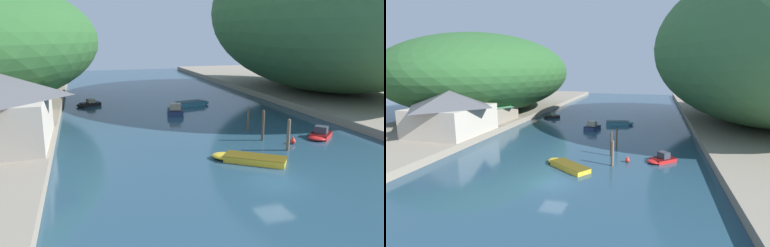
# 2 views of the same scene
# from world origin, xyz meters

# --- Properties ---
(water_surface) EXTENTS (130.00, 130.00, 0.00)m
(water_surface) POSITION_xyz_m (0.00, 30.00, 0.00)
(water_surface) COLOR #234256
(water_surface) RESTS_ON ground
(left_bank) EXTENTS (22.00, 120.00, 0.97)m
(left_bank) POSITION_xyz_m (-26.99, 30.00, 0.49)
(left_bank) COLOR gray
(left_bank) RESTS_ON ground
(right_bank) EXTENTS (22.00, 120.00, 0.97)m
(right_bank) POSITION_xyz_m (26.99, 30.00, 0.49)
(right_bank) COLOR gray
(right_bank) RESTS_ON ground
(hillside_left) EXTENTS (35.64, 49.90, 17.32)m
(hillside_left) POSITION_xyz_m (-28.09, 35.18, 9.63)
(hillside_left) COLOR #285628
(hillside_left) RESTS_ON left_bank
(hillside_right) EXTENTS (38.52, 53.93, 26.68)m
(hillside_right) POSITION_xyz_m (28.09, 33.04, 14.31)
(hillside_right) COLOR #3D6B3D
(hillside_right) RESTS_ON right_bank
(waterfront_building) EXTENTS (10.29, 12.16, 6.68)m
(waterfront_building) POSITION_xyz_m (-21.02, 13.07, 4.43)
(waterfront_building) COLOR #B2A899
(waterfront_building) RESTS_ON left_bank
(boathouse_shed) EXTENTS (5.43, 9.30, 4.10)m
(boathouse_shed) POSITION_xyz_m (-19.80, 24.53, 3.09)
(boathouse_shed) COLOR gray
(boathouse_shed) RESTS_ON left_bank
(boat_cabin_cruiser) EXTENTS (2.85, 4.06, 1.59)m
(boat_cabin_cruiser) POSITION_xyz_m (-1.12, 25.50, 0.49)
(boat_cabin_cruiser) COLOR navy
(boat_cabin_cruiser) RESTS_ON water_surface
(boat_yellow_tender) EXTENTS (6.23, 5.26, 0.56)m
(boat_yellow_tender) POSITION_xyz_m (-0.14, 4.86, 0.28)
(boat_yellow_tender) COLOR gold
(boat_yellow_tender) RESTS_ON water_surface
(boat_moored_right) EXTENTS (3.94, 2.81, 1.07)m
(boat_moored_right) POSITION_xyz_m (-12.31, 35.00, 0.34)
(boat_moored_right) COLOR black
(boat_moored_right) RESTS_ON water_surface
(boat_mid_channel) EXTENTS (3.80, 3.66, 1.20)m
(boat_mid_channel) POSITION_xyz_m (10.42, 9.43, 0.36)
(boat_mid_channel) COLOR red
(boat_mid_channel) RESTS_ON water_surface
(boat_navy_launch) EXTENTS (5.60, 3.27, 0.70)m
(boat_navy_launch) POSITION_xyz_m (3.27, 30.99, 0.35)
(boat_navy_launch) COLOR teal
(boat_navy_launch) RESTS_ON water_surface
(mooring_post_nearest) EXTENTS (0.31, 0.31, 3.02)m
(mooring_post_nearest) POSITION_xyz_m (4.94, 6.64, 1.52)
(mooring_post_nearest) COLOR brown
(mooring_post_nearest) RESTS_ON water_surface
(mooring_post_second) EXTENTS (0.27, 0.27, 3.19)m
(mooring_post_second) POSITION_xyz_m (4.27, 10.39, 1.60)
(mooring_post_second) COLOR #4C3D2D
(mooring_post_second) RESTS_ON water_surface
(mooring_post_middle) EXTENTS (0.24, 0.24, 2.82)m
(mooring_post_middle) POSITION_xyz_m (4.47, 14.37, 1.42)
(mooring_post_middle) COLOR brown
(mooring_post_middle) RESTS_ON water_surface
(channel_buoy_near) EXTENTS (0.55, 0.55, 0.82)m
(channel_buoy_near) POSITION_xyz_m (6.54, 8.35, 0.32)
(channel_buoy_near) COLOR red
(channel_buoy_near) RESTS_ON water_surface
(person_on_quay) EXTENTS (0.23, 0.39, 1.69)m
(person_on_quay) POSITION_xyz_m (-17.69, 14.28, 1.95)
(person_on_quay) COLOR #282D3D
(person_on_quay) RESTS_ON left_bank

